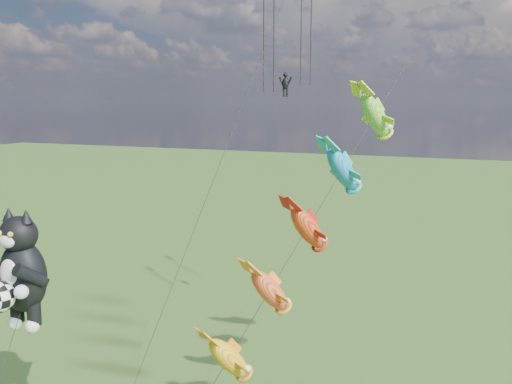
% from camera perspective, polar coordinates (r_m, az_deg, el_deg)
% --- Properties ---
extents(cat_kite_rig, '(2.71, 4.25, 10.89)m').
position_cam_1_polar(cat_kite_rig, '(29.19, -22.65, -7.26)').
color(cat_kite_rig, brown).
rests_on(cat_kite_rig, ground).
extents(fish_windsock_rig, '(7.63, 14.13, 17.96)m').
position_cam_1_polar(fish_windsock_rig, '(25.96, 5.13, -3.66)').
color(fish_windsock_rig, brown).
rests_on(fish_windsock_rig, ground).
extents(parafoil_rig, '(4.28, 17.28, 25.96)m').
position_cam_1_polar(parafoil_rig, '(35.43, 2.69, 14.11)').
color(parafoil_rig, brown).
rests_on(parafoil_rig, ground).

